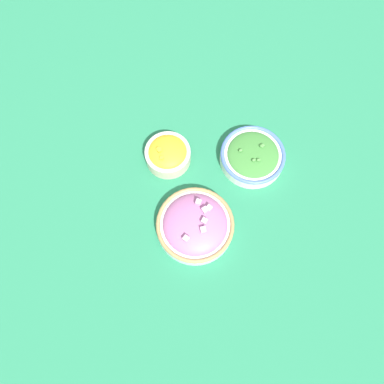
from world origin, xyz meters
name	(u,v)px	position (x,y,z in m)	size (l,w,h in m)	color
ground_plane	(192,196)	(0.00, 0.00, 0.00)	(3.00, 3.00, 0.00)	#23704C
bowl_red_onion	(195,225)	(-0.09, -0.05, 0.03)	(0.22, 0.22, 0.08)	silver
bowl_squash	(168,154)	(0.08, 0.11, 0.04)	(0.14, 0.14, 0.08)	beige
bowl_broccoli	(253,156)	(0.18, -0.12, 0.03)	(0.19, 0.19, 0.06)	silver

